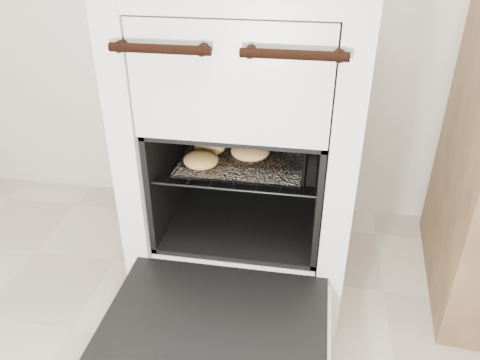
% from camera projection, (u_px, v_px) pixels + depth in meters
% --- Properties ---
extents(stove, '(0.66, 0.74, 1.02)m').
position_uv_depth(stove, '(248.00, 142.00, 1.55)').
color(stove, silver).
rests_on(stove, ground).
extents(oven_door, '(0.60, 0.46, 0.04)m').
position_uv_depth(oven_door, '(214.00, 329.00, 1.21)').
color(oven_door, black).
rests_on(oven_door, stove).
extents(oven_rack, '(0.48, 0.46, 0.01)m').
position_uv_depth(oven_rack, '(245.00, 155.00, 1.50)').
color(oven_rack, black).
rests_on(oven_rack, stove).
extents(foil_sheet, '(0.38, 0.33, 0.01)m').
position_uv_depth(foil_sheet, '(244.00, 156.00, 1.47)').
color(foil_sheet, white).
rests_on(foil_sheet, oven_rack).
extents(baked_rolls, '(0.33, 0.36, 0.05)m').
position_uv_depth(baked_rolls, '(236.00, 143.00, 1.49)').
color(baked_rolls, tan).
rests_on(baked_rolls, foil_sheet).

